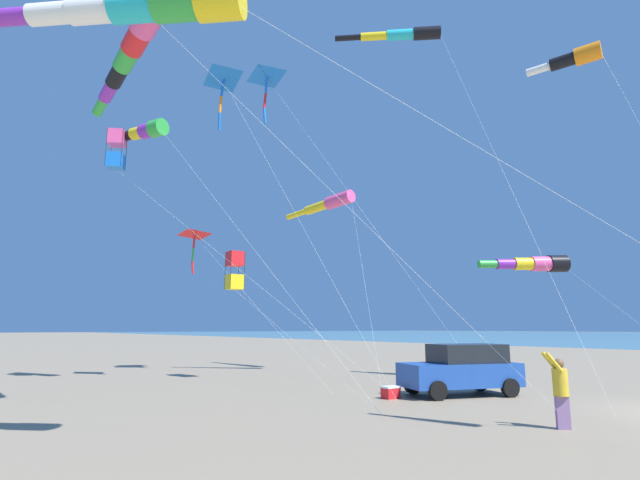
{
  "coord_description": "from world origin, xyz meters",
  "views": [
    {
      "loc": [
        17.41,
        5.68,
        2.45
      ],
      "look_at": [
        4.84,
        -11.41,
        6.21
      ],
      "focal_mm": 27.92,
      "sensor_mm": 36.0,
      "label": 1
    }
  ],
  "objects_px": {
    "kite_windsock_black_fish_shape": "(574,58)",
    "kite_box_magenta_far_left": "(116,150)",
    "kite_windsock_checkered_midright": "(403,35)",
    "kite_windsock_purple_drifting": "(535,264)",
    "kite_delta_long_streamer_right": "(195,235)",
    "person_adult_flyer": "(560,387)",
    "parked_car": "(462,369)",
    "kite_delta_yellow_midlevel": "(267,78)",
    "kite_delta_green_low_center": "(224,80)",
    "kite_windsock_striped_overhead": "(145,131)",
    "kite_box_long_streamer_left": "(235,270)",
    "kite_windsock_orange_high_right": "(148,6)",
    "cooler_box": "(391,392)",
    "kite_windsock_blue_topmost": "(327,204)",
    "kite_windsock_small_distant": "(130,53)"
  },
  "relations": [
    {
      "from": "cooler_box",
      "to": "kite_delta_long_streamer_right",
      "type": "relative_size",
      "value": 0.04
    },
    {
      "from": "kite_windsock_striped_overhead",
      "to": "kite_delta_yellow_midlevel",
      "type": "bearing_deg",
      "value": 176.41
    },
    {
      "from": "kite_windsock_black_fish_shape",
      "to": "kite_box_magenta_far_left",
      "type": "relative_size",
      "value": 1.3
    },
    {
      "from": "kite_windsock_orange_high_right",
      "to": "kite_delta_green_low_center",
      "type": "xyz_separation_m",
      "value": [
        -6.8,
        -10.97,
        5.13
      ]
    },
    {
      "from": "kite_delta_yellow_midlevel",
      "to": "kite_windsock_striped_overhead",
      "type": "bearing_deg",
      "value": -3.59
    },
    {
      "from": "cooler_box",
      "to": "kite_windsock_purple_drifting",
      "type": "height_order",
      "value": "kite_windsock_purple_drifting"
    },
    {
      "from": "kite_windsock_small_distant",
      "to": "kite_box_magenta_far_left",
      "type": "xyz_separation_m",
      "value": [
        -1.81,
        -8.58,
        -0.34
      ]
    },
    {
      "from": "kite_windsock_small_distant",
      "to": "kite_windsock_blue_topmost",
      "type": "distance_m",
      "value": 16.43
    },
    {
      "from": "kite_windsock_purple_drifting",
      "to": "kite_windsock_striped_overhead",
      "type": "relative_size",
      "value": 0.7
    },
    {
      "from": "kite_box_long_streamer_left",
      "to": "kite_windsock_black_fish_shape",
      "type": "height_order",
      "value": "kite_windsock_black_fish_shape"
    },
    {
      "from": "kite_windsock_purple_drifting",
      "to": "kite_delta_yellow_midlevel",
      "type": "bearing_deg",
      "value": -43.63
    },
    {
      "from": "kite_windsock_purple_drifting",
      "to": "kite_windsock_orange_high_right",
      "type": "height_order",
      "value": "kite_windsock_orange_high_right"
    },
    {
      "from": "kite_windsock_small_distant",
      "to": "kite_windsock_checkered_midright",
      "type": "distance_m",
      "value": 15.52
    },
    {
      "from": "kite_box_long_streamer_left",
      "to": "kite_delta_green_low_center",
      "type": "distance_m",
      "value": 9.27
    },
    {
      "from": "kite_delta_yellow_midlevel",
      "to": "kite_windsock_black_fish_shape",
      "type": "height_order",
      "value": "kite_delta_yellow_midlevel"
    },
    {
      "from": "person_adult_flyer",
      "to": "kite_windsock_small_distant",
      "type": "relative_size",
      "value": 0.15
    },
    {
      "from": "kite_windsock_checkered_midright",
      "to": "kite_windsock_purple_drifting",
      "type": "bearing_deg",
      "value": 143.56
    },
    {
      "from": "kite_delta_yellow_midlevel",
      "to": "kite_delta_green_low_center",
      "type": "bearing_deg",
      "value": 28.24
    },
    {
      "from": "person_adult_flyer",
      "to": "parked_car",
      "type": "bearing_deg",
      "value": -119.84
    },
    {
      "from": "kite_windsock_purple_drifting",
      "to": "kite_windsock_checkered_midright",
      "type": "bearing_deg",
      "value": -36.44
    },
    {
      "from": "kite_box_long_streamer_left",
      "to": "kite_windsock_purple_drifting",
      "type": "bearing_deg",
      "value": 142.08
    },
    {
      "from": "kite_delta_yellow_midlevel",
      "to": "kite_box_long_streamer_left",
      "type": "distance_m",
      "value": 11.16
    },
    {
      "from": "kite_windsock_orange_high_right",
      "to": "kite_delta_green_low_center",
      "type": "relative_size",
      "value": 1.11
    },
    {
      "from": "kite_windsock_black_fish_shape",
      "to": "kite_windsock_striped_overhead",
      "type": "bearing_deg",
      "value": -38.49
    },
    {
      "from": "kite_delta_yellow_midlevel",
      "to": "kite_windsock_small_distant",
      "type": "height_order",
      "value": "kite_delta_yellow_midlevel"
    },
    {
      "from": "kite_windsock_orange_high_right",
      "to": "kite_windsock_striped_overhead",
      "type": "relative_size",
      "value": 1.16
    },
    {
      "from": "kite_box_long_streamer_left",
      "to": "kite_box_magenta_far_left",
      "type": "xyz_separation_m",
      "value": [
        5.51,
        -1.94,
        5.65
      ]
    },
    {
      "from": "kite_box_long_streamer_left",
      "to": "kite_windsock_blue_topmost",
      "type": "bearing_deg",
      "value": -167.84
    },
    {
      "from": "kite_windsock_orange_high_right",
      "to": "kite_windsock_blue_topmost",
      "type": "height_order",
      "value": "kite_windsock_blue_topmost"
    },
    {
      "from": "cooler_box",
      "to": "person_adult_flyer",
      "type": "bearing_deg",
      "value": 86.38
    },
    {
      "from": "cooler_box",
      "to": "kite_windsock_blue_topmost",
      "type": "height_order",
      "value": "kite_windsock_blue_topmost"
    },
    {
      "from": "kite_delta_long_streamer_right",
      "to": "person_adult_flyer",
      "type": "bearing_deg",
      "value": 91.92
    },
    {
      "from": "kite_windsock_black_fish_shape",
      "to": "kite_windsock_purple_drifting",
      "type": "bearing_deg",
      "value": -95.33
    },
    {
      "from": "parked_car",
      "to": "kite_box_magenta_far_left",
      "type": "xyz_separation_m",
      "value": [
        9.88,
        -11.99,
        9.95
      ]
    },
    {
      "from": "kite_windsock_black_fish_shape",
      "to": "kite_delta_long_streamer_right",
      "type": "relative_size",
      "value": 1.04
    },
    {
      "from": "parked_car",
      "to": "kite_delta_green_low_center",
      "type": "xyz_separation_m",
      "value": [
        6.01,
        -8.52,
        13.29
      ]
    },
    {
      "from": "person_adult_flyer",
      "to": "kite_box_magenta_far_left",
      "type": "bearing_deg",
      "value": -68.73
    },
    {
      "from": "parked_car",
      "to": "kite_windsock_small_distant",
      "type": "bearing_deg",
      "value": -16.28
    },
    {
      "from": "parked_car",
      "to": "kite_windsock_checkered_midright",
      "type": "bearing_deg",
      "value": -116.69
    },
    {
      "from": "kite_delta_long_streamer_right",
      "to": "kite_box_long_streamer_left",
      "type": "bearing_deg",
      "value": 85.45
    },
    {
      "from": "person_adult_flyer",
      "to": "kite_delta_long_streamer_right",
      "type": "distance_m",
      "value": 23.24
    },
    {
      "from": "kite_windsock_black_fish_shape",
      "to": "kite_windsock_orange_high_right",
      "type": "xyz_separation_m",
      "value": [
        19.79,
        0.55,
        -5.87
      ]
    },
    {
      "from": "kite_delta_yellow_midlevel",
      "to": "kite_windsock_checkered_midright",
      "type": "relative_size",
      "value": 0.92
    },
    {
      "from": "kite_windsock_purple_drifting",
      "to": "kite_delta_green_low_center",
      "type": "bearing_deg",
      "value": -29.56
    },
    {
      "from": "kite_windsock_striped_overhead",
      "to": "person_adult_flyer",
      "type": "bearing_deg",
      "value": 109.88
    },
    {
      "from": "parked_car",
      "to": "kite_box_magenta_far_left",
      "type": "relative_size",
      "value": 0.39
    },
    {
      "from": "parked_car",
      "to": "kite_delta_long_streamer_right",
      "type": "relative_size",
      "value": 0.31
    },
    {
      "from": "cooler_box",
      "to": "kite_windsock_striped_overhead",
      "type": "xyz_separation_m",
      "value": [
        6.26,
        -9.77,
        11.44
      ]
    },
    {
      "from": "kite_windsock_purple_drifting",
      "to": "kite_delta_green_low_center",
      "type": "distance_m",
      "value": 17.55
    },
    {
      "from": "kite_box_long_streamer_left",
      "to": "kite_box_magenta_far_left",
      "type": "relative_size",
      "value": 0.82
    }
  ]
}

